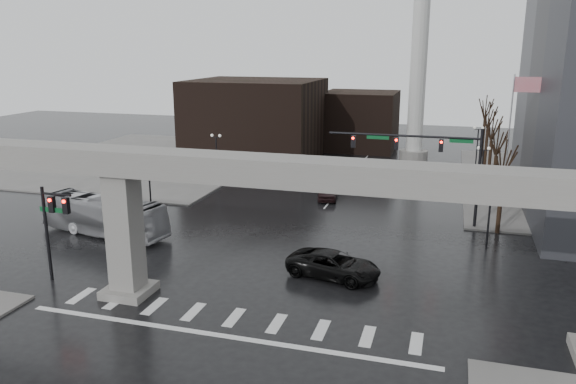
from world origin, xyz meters
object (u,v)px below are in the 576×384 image
city_bus (104,215)px  far_car (328,191)px  pickup_truck (334,265)px  signal_mast_arm (430,154)px

city_bus → far_car: (14.35, 15.06, -0.79)m
pickup_truck → city_bus: city_bus is taller
signal_mast_arm → far_car: (-9.40, 5.37, -5.09)m
signal_mast_arm → pickup_truck: 14.73m
far_car → city_bus: bearing=-142.2°
signal_mast_arm → city_bus: size_ratio=1.11×
city_bus → far_car: city_bus is taller
signal_mast_arm → pickup_truck: bearing=-111.1°
city_bus → signal_mast_arm: bearing=-56.8°
signal_mast_arm → city_bus: bearing=-157.8°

